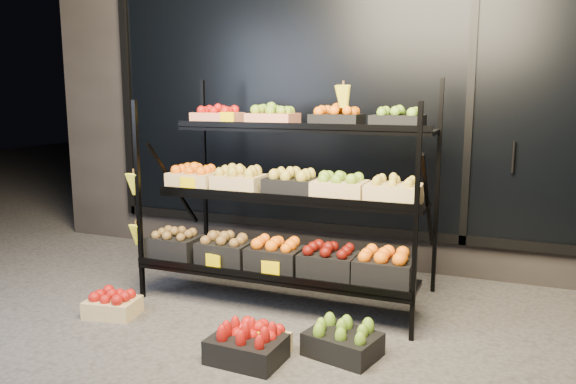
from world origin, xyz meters
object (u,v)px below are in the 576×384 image
at_px(floor_crate_midleft, 247,345).
at_px(display_rack, 285,196).
at_px(floor_crate_left, 112,304).
at_px(floor_crate_midright, 257,340).

bearing_deg(floor_crate_midleft, display_rack, 103.29).
height_order(display_rack, floor_crate_left, display_rack).
bearing_deg(floor_crate_midright, floor_crate_midleft, -94.34).
bearing_deg(floor_crate_midright, display_rack, 106.73).
xyz_separation_m(display_rack, floor_crate_midright, (0.21, -0.95, -0.70)).
bearing_deg(floor_crate_midright, floor_crate_left, 176.98).
xyz_separation_m(floor_crate_midleft, floor_crate_midright, (0.02, 0.11, -0.01)).
xyz_separation_m(floor_crate_left, floor_crate_midright, (1.20, -0.15, 0.00)).
distance_m(floor_crate_left, floor_crate_midleft, 1.21).
bearing_deg(floor_crate_left, floor_crate_midright, -16.54).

